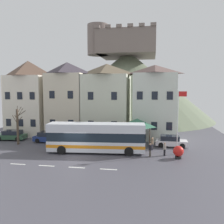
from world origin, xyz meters
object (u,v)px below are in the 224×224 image
Objects in this scene: parked_car_00 at (12,135)px; public_bench at (126,138)px; harbour_buoy at (178,152)px; bus_shelter at (137,123)px; parked_car_01 at (171,141)px; pedestrian_02 at (165,148)px; transit_bus at (96,138)px; hilltop_castle at (127,84)px; townhouse_02 at (107,100)px; townhouse_01 at (68,99)px; townhouse_03 at (154,102)px; bare_tree_00 at (18,126)px; pedestrian_00 at (152,143)px; pedestrian_01 at (150,149)px; flagpole at (178,118)px; parked_car_02 at (50,137)px; townhouse_00 at (29,98)px.

parked_car_00 is 2.39× the size of public_bench.
harbour_buoy is (6.31, -7.41, 0.28)m from public_bench.
bus_shelter reaches higher than parked_car_01.
parked_car_01 is 4.55m from pedestrian_02.
parked_car_00 is at bearing 156.32° from transit_bus.
hilltop_castle is 29.99× the size of harbour_buoy.
pedestrian_02 is at bearing -49.91° from townhouse_02.
townhouse_01 is 19.41m from harbour_buoy.
townhouse_03 is 2.15× the size of bare_tree_00.
pedestrian_00 is (6.24, -30.37, -7.87)m from hilltop_castle.
bare_tree_00 is (-13.94, -4.27, 2.05)m from public_bench.
public_bench is at bearing 128.38° from bus_shelter.
pedestrian_02 reaches higher than pedestrian_01.
bus_shelter is at bearing 173.77° from parked_car_00.
hilltop_castle is at bearing 69.60° from bare_tree_00.
flagpole is at bearing 86.63° from harbour_buoy.
townhouse_01 is 2.51× the size of parked_car_02.
pedestrian_01 is 2.95m from harbour_buoy.
hilltop_castle is at bearing 98.57° from bus_shelter.
pedestrian_00 is (-0.22, -7.32, -4.58)m from townhouse_03.
public_bench is (16.08, -2.67, -5.42)m from townhouse_00.
flagpole is at bearing -37.33° from bus_shelter.
pedestrian_02 is (1.11, -9.61, -4.62)m from townhouse_03.
townhouse_00 is 2.77× the size of parked_car_00.
public_bench is at bearing 130.61° from pedestrian_00.
townhouse_01 is 11.20m from public_bench.
townhouse_02 is 22.94m from hilltop_castle.
flagpole is (22.88, -3.88, 3.45)m from parked_car_00.
public_bench is at bearing -84.25° from hilltop_castle.
parked_car_02 is at bearing 172.51° from pedestrian_00.
parked_car_02 is (5.75, -5.06, -5.20)m from townhouse_00.
parked_car_00 is at bearing -116.32° from hilltop_castle.
townhouse_00 is at bearing 160.72° from pedestrian_00.
pedestrian_00 is 1.14× the size of harbour_buoy.
bus_shelter is at bearing 39.96° from transit_bus.
flagpole is at bearing -27.56° from townhouse_01.
public_bench is (10.32, 2.38, -0.22)m from parked_car_02.
transit_bus reaches higher than parked_car_00.
pedestrian_02 reaches higher than public_bench.
pedestrian_02 is (14.48, -9.12, -4.92)m from townhouse_01.
bus_shelter is at bearing -22.72° from townhouse_01.
parked_car_00 is at bearing 135.87° from bare_tree_00.
pedestrian_01 reaches higher than harbour_buoy.
flagpole is at bearing -41.63° from public_bench.
townhouse_02 reaches higher than parked_car_02.
hilltop_castle is at bearing 108.84° from parked_car_01.
townhouse_00 is 19.91m from townhouse_03.
flagpole is (1.47, 0.80, 3.32)m from pedestrian_02.
townhouse_01 is 7.14m from parked_car_02.
flagpole is (2.80, -1.48, 3.28)m from pedestrian_00.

